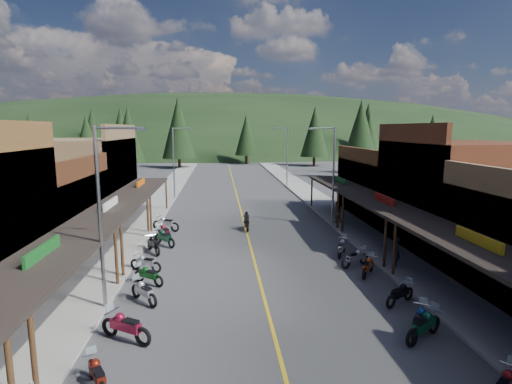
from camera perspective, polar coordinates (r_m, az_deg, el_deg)
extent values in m
plane|color=#38383A|center=(24.47, -0.28, -9.72)|extent=(220.00, 220.00, 0.00)
cube|color=gold|center=(43.84, -2.55, -1.28)|extent=(0.15, 90.00, 0.01)
cube|color=gray|center=(44.29, -13.86, -1.35)|extent=(3.40, 94.00, 0.15)
cube|color=gray|center=(45.07, 8.57, -1.00)|extent=(3.40, 94.00, 0.15)
cube|color=brown|center=(17.64, -32.72, -4.79)|extent=(0.30, 10.20, 8.20)
cube|color=black|center=(17.30, -28.10, -8.43)|extent=(3.20, 10.20, 0.18)
cylinder|color=#472D19|center=(13.49, -29.13, -20.41)|extent=(0.16, 0.16, 3.00)
cylinder|color=#472D19|center=(21.34, -19.33, -8.87)|extent=(0.16, 0.16, 3.00)
cube|color=#14591E|center=(17.24, -28.15, -7.80)|extent=(0.12, 3.00, 0.70)
cube|color=#3F2111|center=(28.06, -30.50, -3.27)|extent=(8.00, 9.00, 5.00)
cube|color=#3F2111|center=(26.52, -23.06, -2.05)|extent=(0.30, 9.00, 6.20)
cube|color=black|center=(26.13, -20.02, -2.25)|extent=(3.20, 9.00, 0.18)
cylinder|color=#472D19|center=(22.45, -18.59, -7.94)|extent=(0.16, 0.16, 3.00)
cylinder|color=#472D19|center=(29.84, -15.18, -3.60)|extent=(0.16, 0.16, 3.00)
cube|color=silver|center=(26.10, -20.04, -1.82)|extent=(0.12, 3.00, 0.70)
cube|color=brown|center=(36.68, -24.31, 1.40)|extent=(8.00, 10.20, 7.00)
cube|color=brown|center=(35.54, -18.49, 2.49)|extent=(0.30, 10.20, 8.20)
cube|color=black|center=(35.37, -16.11, 0.78)|extent=(3.20, 10.20, 0.18)
cylinder|color=#472D19|center=(31.00, -14.81, -3.12)|extent=(0.16, 0.16, 3.00)
cylinder|color=#472D19|center=(39.75, -12.69, -0.39)|extent=(0.16, 0.16, 3.00)
cube|color=#CC590C|center=(35.34, -16.13, 1.10)|extent=(0.12, 3.00, 0.70)
cube|color=brown|center=(20.03, 32.55, -6.21)|extent=(0.30, 10.20, 6.20)
cube|color=black|center=(19.21, 29.07, -6.84)|extent=(3.20, 10.20, 0.18)
cylinder|color=#472D19|center=(22.65, 19.16, -7.82)|extent=(0.16, 0.16, 3.00)
cube|color=gold|center=(19.16, 29.12, -6.26)|extent=(0.12, 3.00, 0.70)
cube|color=#562B19|center=(29.82, 27.28, -0.40)|extent=(8.00, 9.00, 7.00)
cube|color=#562B19|center=(27.86, 20.67, 0.68)|extent=(0.30, 9.00, 8.20)
cube|color=black|center=(27.43, 17.81, -1.62)|extent=(3.20, 9.00, 0.18)
cylinder|color=#472D19|center=(23.70, 17.96, -7.01)|extent=(0.16, 0.16, 3.00)
cylinder|color=#472D19|center=(30.79, 12.28, -3.10)|extent=(0.16, 0.16, 3.00)
cube|color=#B2140F|center=(27.40, 17.83, -1.21)|extent=(0.12, 3.00, 0.70)
cube|color=#4C2D16|center=(38.30, 19.51, 0.47)|extent=(8.00, 10.20, 5.00)
cube|color=#4C2D16|center=(36.78, 14.10, 1.33)|extent=(0.30, 10.20, 6.20)
cube|color=black|center=(36.34, 11.93, 1.15)|extent=(3.20, 10.20, 0.18)
cylinder|color=#472D19|center=(31.91, 11.64, -2.65)|extent=(0.16, 0.16, 3.00)
cylinder|color=#472D19|center=(40.46, 7.96, -0.09)|extent=(0.16, 0.16, 3.00)
cube|color=#14591E|center=(36.31, 11.94, 1.47)|extent=(0.12, 3.00, 0.70)
cylinder|color=gray|center=(18.25, -21.39, -3.86)|extent=(0.16, 0.16, 8.00)
cylinder|color=gray|center=(17.57, -18.96, 8.64)|extent=(2.00, 0.10, 0.10)
cube|color=gray|center=(17.38, -16.04, 8.61)|extent=(0.35, 0.18, 0.12)
cylinder|color=gray|center=(45.54, -11.69, 4.00)|extent=(0.16, 0.16, 8.00)
cylinder|color=gray|center=(45.27, -10.57, 8.95)|extent=(2.00, 0.10, 0.10)
cube|color=gray|center=(45.20, -9.42, 8.91)|extent=(0.35, 0.18, 0.12)
cylinder|color=gray|center=(32.62, 11.00, 2.07)|extent=(0.16, 0.16, 8.00)
cylinder|color=gray|center=(32.12, 9.48, 8.98)|extent=(2.00, 0.10, 0.10)
cube|color=gray|center=(31.91, 7.89, 8.93)|extent=(0.35, 0.18, 0.12)
cylinder|color=gray|center=(54.00, 4.49, 4.93)|extent=(0.16, 0.16, 8.00)
cylinder|color=gray|center=(53.70, 3.47, 9.08)|extent=(2.00, 0.10, 0.10)
cube|color=gray|center=(53.57, 2.51, 9.03)|extent=(0.35, 0.18, 0.12)
ellipsoid|color=black|center=(158.29, -4.54, 6.20)|extent=(310.00, 140.00, 60.00)
cylinder|color=black|center=(93.44, -29.29, 3.70)|extent=(0.60, 0.60, 2.00)
cone|color=black|center=(93.19, -29.56, 7.06)|extent=(5.04, 5.04, 9.00)
cylinder|color=black|center=(95.89, -18.55, 4.49)|extent=(0.60, 0.60, 2.00)
cone|color=black|center=(95.65, -18.74, 8.23)|extent=(5.88, 5.88, 10.50)
cylinder|color=black|center=(81.77, -10.87, 4.09)|extent=(0.60, 0.60, 2.00)
cone|color=black|center=(81.48, -11.02, 9.00)|extent=(6.72, 6.72, 12.00)
cylinder|color=black|center=(89.55, -1.39, 4.67)|extent=(0.60, 0.60, 2.00)
cone|color=black|center=(89.30, -1.41, 8.19)|extent=(5.04, 5.04, 9.00)
cylinder|color=black|center=(85.73, 8.29, 4.38)|extent=(0.60, 0.60, 2.00)
cone|color=black|center=(85.46, 8.38, 8.56)|extent=(5.88, 5.88, 10.50)
cylinder|color=black|center=(101.90, 15.51, 4.88)|extent=(0.60, 0.60, 2.00)
cone|color=black|center=(101.67, 15.68, 8.81)|extent=(6.72, 6.72, 12.00)
cylinder|color=black|center=(99.67, 23.63, 4.36)|extent=(0.60, 0.60, 2.00)
cone|color=black|center=(99.45, 23.83, 7.52)|extent=(5.04, 5.04, 9.00)
cylinder|color=black|center=(103.75, -22.12, 4.61)|extent=(0.60, 0.60, 2.00)
cone|color=black|center=(103.53, -22.32, 8.06)|extent=(5.88, 5.88, 10.50)
cylinder|color=black|center=(66.53, -22.73, 2.43)|extent=(0.60, 0.60, 2.00)
cone|color=black|center=(66.20, -23.00, 6.73)|extent=(4.48, 4.48, 8.00)
cylinder|color=black|center=(73.20, 15.61, 3.35)|extent=(0.60, 0.60, 2.00)
cone|color=black|center=(72.89, 15.79, 7.57)|extent=(4.93, 4.93, 8.80)
cylinder|color=black|center=(75.13, -17.55, 3.40)|extent=(0.60, 0.60, 2.00)
cone|color=black|center=(74.82, -17.76, 7.82)|extent=(5.38, 5.38, 9.60)
cylinder|color=black|center=(65.29, 14.49, 2.74)|extent=(0.60, 0.60, 2.00)
cone|color=black|center=(64.93, 14.71, 8.18)|extent=(5.82, 5.82, 10.40)
imported|color=#2C2030|center=(24.19, 19.40, -8.01)|extent=(0.56, 0.70, 1.68)
imported|color=brown|center=(33.69, 11.47, -2.80)|extent=(0.91, 0.56, 1.81)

